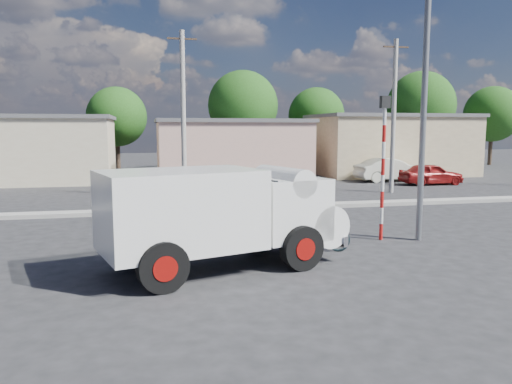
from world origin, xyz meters
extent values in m
plane|color=#252527|center=(0.00, 0.00, 0.00)|extent=(120.00, 120.00, 0.00)
cube|color=#99968E|center=(0.00, 8.00, 0.08)|extent=(40.00, 0.80, 0.16)
cylinder|color=black|center=(-3.51, -2.13, 0.54)|extent=(1.13, 0.61, 1.09)
cylinder|color=#9D0E0B|center=(-3.51, -2.13, 0.54)|extent=(0.61, 0.49, 0.53)
cylinder|color=black|center=(-4.10, -0.13, 0.54)|extent=(1.13, 0.61, 1.09)
cylinder|color=#9D0E0B|center=(-4.10, -0.13, 0.54)|extent=(0.61, 0.49, 0.53)
cylinder|color=black|center=(-0.19, -1.14, 0.54)|extent=(1.13, 0.61, 1.09)
cylinder|color=#9D0E0B|center=(-0.19, -1.14, 0.54)|extent=(0.61, 0.49, 0.53)
cylinder|color=black|center=(-0.78, 0.85, 0.54)|extent=(1.13, 0.61, 1.09)
cylinder|color=#9D0E0B|center=(-0.78, 0.85, 0.54)|extent=(0.61, 0.49, 0.53)
cube|color=black|center=(-2.19, -0.65, 0.62)|extent=(4.73, 2.53, 0.18)
cube|color=white|center=(-3.04, -0.90, 1.53)|extent=(4.04, 3.10, 1.83)
cube|color=white|center=(-0.39, -0.12, 1.39)|extent=(2.28, 2.45, 1.53)
cylinder|color=white|center=(0.42, 0.12, 0.94)|extent=(1.62, 2.26, 1.09)
cylinder|color=white|center=(-0.39, -0.12, 2.08)|extent=(1.24, 2.14, 0.69)
cube|color=silver|center=(0.80, 0.23, 0.54)|extent=(0.74, 2.08, 0.28)
cube|color=black|center=(-1.05, -0.32, 1.83)|extent=(0.55, 1.64, 0.69)
imported|color=black|center=(0.76, 0.51, 0.49)|extent=(1.96, 1.02, 0.98)
imported|color=silver|center=(0.76, 0.51, 0.81)|extent=(0.50, 0.66, 1.62)
imported|color=#EAEBCF|center=(11.63, 17.26, 0.75)|extent=(4.64, 1.85, 1.50)
imported|color=maroon|center=(13.16, 14.93, 0.66)|extent=(3.85, 1.55, 1.31)
cylinder|color=red|center=(3.20, 1.50, 0.25)|extent=(0.11, 0.11, 0.50)
cylinder|color=white|center=(3.20, 1.50, 0.75)|extent=(0.11, 0.11, 0.50)
cylinder|color=red|center=(3.20, 1.50, 1.25)|extent=(0.11, 0.11, 0.50)
cylinder|color=white|center=(3.20, 1.50, 1.75)|extent=(0.11, 0.11, 0.50)
cylinder|color=red|center=(3.20, 1.50, 2.25)|extent=(0.11, 0.11, 0.50)
cylinder|color=white|center=(3.20, 1.50, 2.75)|extent=(0.11, 0.11, 0.50)
cylinder|color=red|center=(3.20, 1.50, 3.25)|extent=(0.11, 0.11, 0.50)
cylinder|color=white|center=(3.20, 1.50, 3.75)|extent=(0.11, 0.11, 0.50)
cube|color=black|center=(3.20, 1.50, 4.18)|extent=(0.28, 0.18, 0.36)
cylinder|color=slate|center=(4.30, 1.20, 4.50)|extent=(0.18, 0.18, 9.00)
cube|color=beige|center=(-12.00, 22.00, 2.00)|extent=(12.00, 7.00, 4.00)
cube|color=#59595B|center=(-12.00, 22.00, 4.12)|extent=(12.30, 7.30, 0.24)
cube|color=#DFAB99|center=(2.00, 22.00, 1.90)|extent=(10.00, 7.00, 3.80)
cube|color=#59595B|center=(2.00, 22.00, 3.92)|extent=(10.30, 7.30, 0.24)
cube|color=tan|center=(14.00, 22.00, 2.10)|extent=(11.00, 7.00, 4.20)
cube|color=#59595B|center=(14.00, 22.00, 4.32)|extent=(11.30, 7.30, 0.24)
cylinder|color=#38281E|center=(-6.00, 29.00, 1.74)|extent=(0.36, 0.36, 3.47)
sphere|color=#29661E|center=(-6.00, 29.00, 4.34)|extent=(4.71, 4.71, 4.71)
cylinder|color=#38281E|center=(4.00, 28.00, 2.10)|extent=(0.36, 0.36, 4.20)
sphere|color=#29661E|center=(4.00, 28.00, 5.25)|extent=(5.70, 5.70, 5.70)
cylinder|color=#38281E|center=(11.00, 30.00, 1.82)|extent=(0.36, 0.36, 3.64)
sphere|color=#29661E|center=(11.00, 30.00, 4.55)|extent=(4.94, 4.94, 4.94)
cylinder|color=#38281E|center=(20.00, 28.00, 2.18)|extent=(0.36, 0.36, 4.37)
sphere|color=#29661E|center=(20.00, 28.00, 5.46)|extent=(5.93, 5.93, 5.93)
cylinder|color=#38281E|center=(28.00, 29.00, 1.90)|extent=(0.36, 0.36, 3.81)
sphere|color=#29661E|center=(28.00, 29.00, 4.76)|extent=(5.17, 5.17, 5.17)
cylinder|color=#99968E|center=(-2.00, 12.00, 4.00)|extent=(0.24, 0.24, 8.00)
cube|color=#38281E|center=(-2.00, 12.00, 7.60)|extent=(1.40, 0.08, 0.08)
cylinder|color=#99968E|center=(9.00, 12.00, 4.00)|extent=(0.24, 0.24, 8.00)
cube|color=#38281E|center=(9.00, 12.00, 7.60)|extent=(1.40, 0.08, 0.08)
camera|label=1|loc=(-3.78, -12.36, 3.39)|focal=35.00mm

